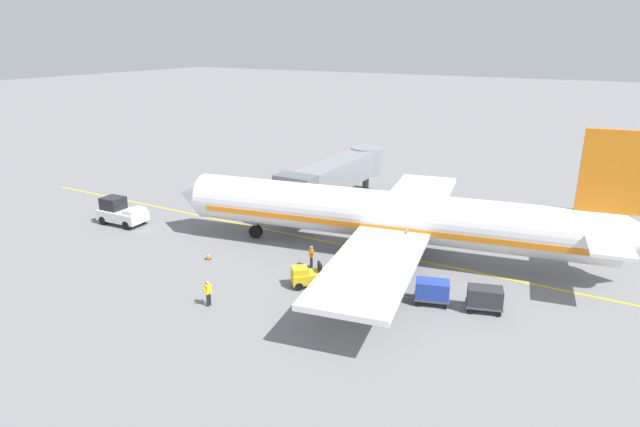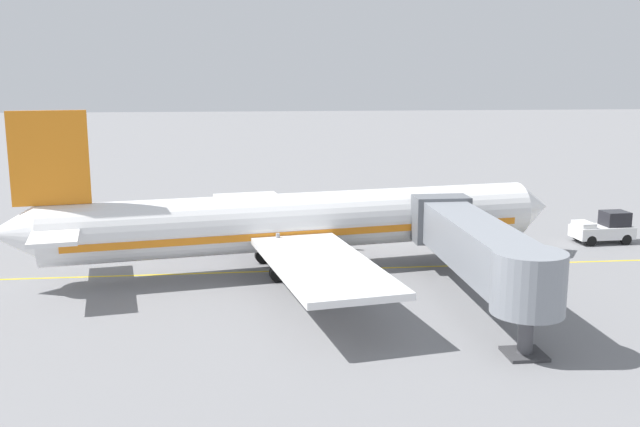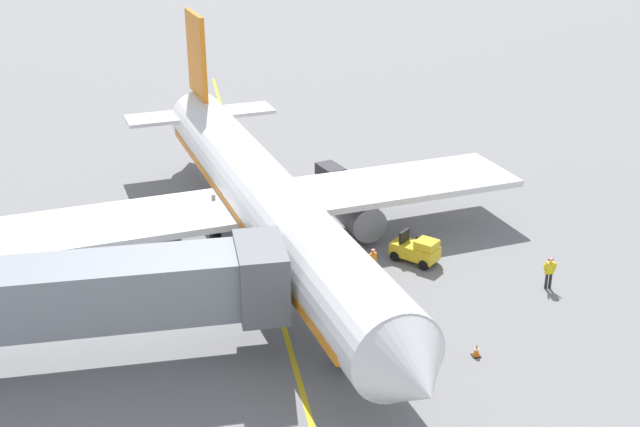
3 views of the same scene
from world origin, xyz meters
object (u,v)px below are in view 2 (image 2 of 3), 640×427
Objects in this scene: ground_crew_loader at (362,214)px; parked_airliner at (296,223)px; pushback_tractor at (604,228)px; baggage_tug_lead at (323,233)px; baggage_cart_front at (215,237)px; baggage_cart_second_in_train at (170,240)px; ground_crew_wing_walker at (346,237)px; safety_cone_nose_left at (438,236)px; jet_bridge at (478,247)px.

parked_airliner is at bearing -26.60° from ground_crew_loader.
pushback_tractor reaches higher than baggage_tug_lead.
baggage_cart_front is 1.00× the size of baggage_cart_second_in_train.
pushback_tractor is 32.62m from baggage_cart_second_in_train.
ground_crew_wing_walker is (0.42, 12.67, 0.00)m from baggage_cart_second_in_train.
parked_airliner reaches higher than ground_crew_wing_walker.
jet_bridge is at bearing -8.40° from safety_cone_nose_left.
parked_airliner is 8.49m from baggage_cart_front.
parked_airliner is at bearing 42.11° from baggage_cart_front.
baggage_cart_front is (-14.78, -14.78, -2.51)m from jet_bridge.
ground_crew_wing_walker is (-4.99, 4.04, -2.23)m from parked_airliner.
baggage_tug_lead is 8.31m from baggage_cart_front.
baggage_cart_second_in_train is (2.33, -11.27, 0.24)m from baggage_tug_lead.
pushback_tractor is at bearing 64.81° from ground_crew_loader.
jet_bridge is at bearing 22.02° from baggage_tug_lead.
ground_crew_wing_walker reaches higher than safety_cone_nose_left.
jet_bridge reaches higher than baggage_tug_lead.
jet_bridge is 28.77× the size of safety_cone_nose_left.
baggage_cart_second_in_train is at bearing -122.10° from parked_airliner.
baggage_cart_second_in_train is at bearing -91.88° from ground_crew_wing_walker.
baggage_cart_front is 17.27m from safety_cone_nose_left.
baggage_cart_front is 14.16m from ground_crew_loader.
baggage_cart_front is at bearing -134.98° from jet_bridge.
baggage_cart_second_in_train is 1.76× the size of ground_crew_wing_walker.
ground_crew_wing_walker and ground_crew_loader have the same top height.
pushback_tractor is (-5.17, 24.00, -2.09)m from parked_airliner.
baggage_tug_lead is 4.49× the size of safety_cone_nose_left.
baggage_cart_front is 1.76× the size of ground_crew_wing_walker.
pushback_tractor is 19.96m from ground_crew_wing_walker.
ground_crew_wing_walker is 8.12m from safety_cone_nose_left.
baggage_cart_front is 9.60m from ground_crew_wing_walker.
ground_crew_loader is (-22.02, -2.62, -2.51)m from jet_bridge.
baggage_cart_second_in_train is at bearing -77.93° from baggage_cart_front.
ground_crew_wing_walker is at bearing 83.51° from baggage_cart_front.
baggage_cart_second_in_train is (0.67, -3.13, 0.00)m from baggage_cart_front.
baggage_tug_lead is 1.57× the size of ground_crew_loader.
ground_crew_loader is 2.86× the size of safety_cone_nose_left.
baggage_cart_front is (-0.91, -29.49, -0.15)m from pushback_tractor.
safety_cone_nose_left is at bearing 108.90° from ground_crew_wing_walker.
baggage_cart_front is at bearing 102.07° from baggage_cart_second_in_train.
ground_crew_loader reaches higher than baggage_tug_lead.
baggage_tug_lead is 3.09m from ground_crew_wing_walker.
baggage_tug_lead is at bearing -152.98° from ground_crew_wing_walker.
baggage_tug_lead is 0.89× the size of baggage_cart_front.
safety_cone_nose_left is at bearing 96.20° from baggage_cart_second_in_train.
ground_crew_wing_walker is at bearing 27.02° from baggage_tug_lead.
baggage_cart_front is at bearing -78.50° from baggage_tug_lead.
safety_cone_nose_left is at bearing 41.39° from ground_crew_loader.
ground_crew_loader is (-8.33, 2.63, 0.00)m from ground_crew_wing_walker.
pushback_tractor is at bearing 133.30° from jet_bridge.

